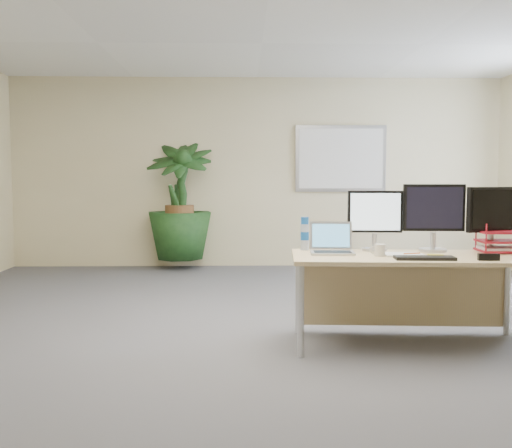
{
  "coord_description": "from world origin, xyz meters",
  "views": [
    {
      "loc": [
        -0.21,
        -4.21,
        1.24
      ],
      "look_at": [
        -0.1,
        0.35,
        0.89
      ],
      "focal_mm": 40.0,
      "sensor_mm": 36.0,
      "label": 1
    }
  ],
  "objects_px": {
    "desk": "(409,272)",
    "monitor_left": "(375,216)",
    "floor_plant": "(180,216)",
    "monitor_right": "(434,213)",
    "laptop": "(332,245)"
  },
  "relations": [
    {
      "from": "desk",
      "to": "laptop",
      "type": "relative_size",
      "value": 5.24
    },
    {
      "from": "floor_plant",
      "to": "monitor_right",
      "type": "bearing_deg",
      "value": -55.77
    },
    {
      "from": "desk",
      "to": "laptop",
      "type": "bearing_deg",
      "value": 174.09
    },
    {
      "from": "monitor_left",
      "to": "floor_plant",
      "type": "bearing_deg",
      "value": 119.29
    },
    {
      "from": "floor_plant",
      "to": "monitor_right",
      "type": "relative_size",
      "value": 2.84
    },
    {
      "from": "desk",
      "to": "laptop",
      "type": "height_order",
      "value": "laptop"
    },
    {
      "from": "desk",
      "to": "monitor_left",
      "type": "distance_m",
      "value": 0.51
    },
    {
      "from": "monitor_right",
      "to": "laptop",
      "type": "bearing_deg",
      "value": -174.41
    },
    {
      "from": "monitor_left",
      "to": "laptop",
      "type": "bearing_deg",
      "value": -159.14
    },
    {
      "from": "monitor_right",
      "to": "floor_plant",
      "type": "bearing_deg",
      "value": 124.23
    },
    {
      "from": "desk",
      "to": "monitor_right",
      "type": "bearing_deg",
      "value": 31.3
    },
    {
      "from": "desk",
      "to": "monitor_left",
      "type": "relative_size",
      "value": 3.82
    },
    {
      "from": "desk",
      "to": "floor_plant",
      "type": "xyz_separation_m",
      "value": [
        -2.15,
        3.63,
        0.21
      ]
    },
    {
      "from": "monitor_left",
      "to": "laptop",
      "type": "relative_size",
      "value": 1.37
    },
    {
      "from": "floor_plant",
      "to": "monitor_right",
      "type": "xyz_separation_m",
      "value": [
        2.38,
        -3.49,
        0.23
      ]
    }
  ]
}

